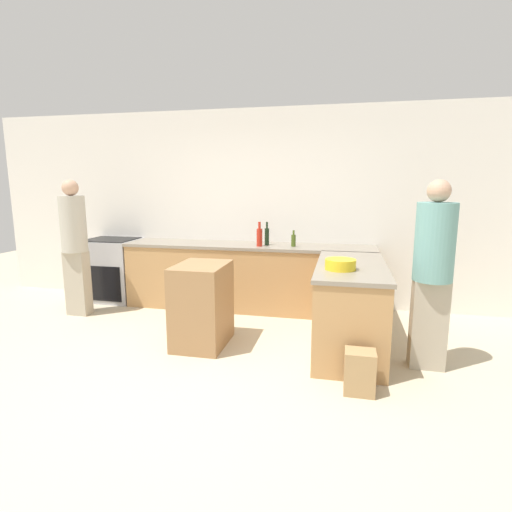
# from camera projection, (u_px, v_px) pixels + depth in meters

# --- Properties ---
(ground_plane) EXTENTS (14.00, 14.00, 0.00)m
(ground_plane) POSITION_uv_depth(u_px,v_px,m) (195.00, 377.00, 3.54)
(ground_plane) COLOR beige
(wall_back) EXTENTS (8.00, 0.06, 2.70)m
(wall_back) POSITION_uv_depth(u_px,v_px,m) (254.00, 208.00, 5.61)
(wall_back) COLOR white
(wall_back) RESTS_ON ground_plane
(counter_back) EXTENTS (3.36, 0.66, 0.89)m
(counter_back) POSITION_uv_depth(u_px,v_px,m) (248.00, 276.00, 5.44)
(counter_back) COLOR tan
(counter_back) RESTS_ON ground_plane
(counter_peninsula) EXTENTS (0.69, 1.58, 0.89)m
(counter_peninsula) POSITION_uv_depth(u_px,v_px,m) (350.00, 306.00, 4.11)
(counter_peninsula) COLOR tan
(counter_peninsula) RESTS_ON ground_plane
(range_oven) EXTENTS (0.74, 0.64, 0.90)m
(range_oven) POSITION_uv_depth(u_px,v_px,m) (113.00, 269.00, 5.87)
(range_oven) COLOR #ADADB2
(range_oven) RESTS_ON ground_plane
(island_table) EXTENTS (0.51, 0.68, 0.87)m
(island_table) POSITION_uv_depth(u_px,v_px,m) (202.00, 305.00, 4.20)
(island_table) COLOR #997047
(island_table) RESTS_ON ground_plane
(mixing_bowl) EXTENTS (0.29, 0.29, 0.10)m
(mixing_bowl) POSITION_uv_depth(u_px,v_px,m) (340.00, 264.00, 3.76)
(mixing_bowl) COLOR yellow
(mixing_bowl) RESTS_ON counter_peninsula
(hot_sauce_bottle) EXTENTS (0.08, 0.08, 0.32)m
(hot_sauce_bottle) POSITION_uv_depth(u_px,v_px,m) (259.00, 237.00, 5.17)
(hot_sauce_bottle) COLOR red
(hot_sauce_bottle) RESTS_ON counter_back
(wine_bottle_dark) EXTENTS (0.06, 0.06, 0.31)m
(wine_bottle_dark) POSITION_uv_depth(u_px,v_px,m) (267.00, 236.00, 5.27)
(wine_bottle_dark) COLOR black
(wine_bottle_dark) RESTS_ON counter_back
(olive_oil_bottle) EXTENTS (0.06, 0.06, 0.21)m
(olive_oil_bottle) POSITION_uv_depth(u_px,v_px,m) (293.00, 240.00, 5.15)
(olive_oil_bottle) COLOR #475B1E
(olive_oil_bottle) RESTS_ON counter_back
(person_by_range) EXTENTS (0.32, 0.32, 1.74)m
(person_by_range) POSITION_uv_depth(u_px,v_px,m) (75.00, 242.00, 5.09)
(person_by_range) COLOR #ADA38E
(person_by_range) RESTS_ON ground_plane
(person_at_peninsula) EXTENTS (0.34, 0.34, 1.73)m
(person_at_peninsula) POSITION_uv_depth(u_px,v_px,m) (433.00, 269.00, 3.57)
(person_at_peninsula) COLOR #ADA38E
(person_at_peninsula) RESTS_ON ground_plane
(paper_bag) EXTENTS (0.25, 0.20, 0.36)m
(paper_bag) POSITION_uv_depth(u_px,v_px,m) (360.00, 372.00, 3.24)
(paper_bag) COLOR #A88456
(paper_bag) RESTS_ON ground_plane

